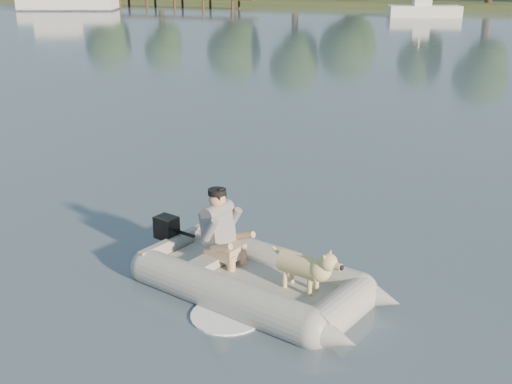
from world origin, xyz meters
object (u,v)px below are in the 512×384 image
at_px(man, 219,225).
at_px(motorboat, 425,3).
at_px(dock, 169,2).
at_px(dinghy, 257,252).
at_px(dog, 301,269).

xyz_separation_m(man, motorboat, (-1.48, 48.06, 0.36)).
bearing_deg(dock, man, -63.06).
xyz_separation_m(dinghy, motorboat, (-2.13, 48.33, 0.55)).
xyz_separation_m(dock, man, (26.30, -51.76, 0.26)).
height_order(dock, motorboat, motorboat).
height_order(dinghy, man, man).
bearing_deg(motorboat, man, -104.14).
bearing_deg(motorboat, dog, -102.64).
xyz_separation_m(dock, motorboat, (24.82, -3.70, 0.62)).
distance_m(dinghy, man, 0.73).
xyz_separation_m(dock, dinghy, (26.95, -52.03, 0.08)).
distance_m(dog, motorboat, 48.56).
bearing_deg(dinghy, dog, 4.57).
xyz_separation_m(man, dog, (1.29, -0.42, -0.26)).
distance_m(dock, dog, 59.02).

